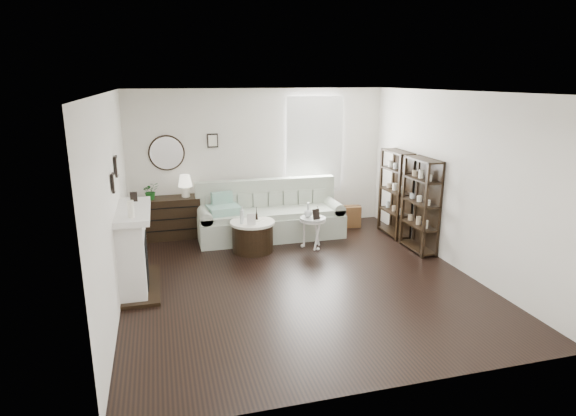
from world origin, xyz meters
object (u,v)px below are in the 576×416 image
object	(u,v)px
sofa	(270,218)
dresser	(169,218)
drum_table	(253,236)
pedestal_table	(313,220)

from	to	relation	value
sofa	dresser	world-z (taller)	sofa
dresser	sofa	bearing A→B (deg)	-11.96
sofa	drum_table	size ratio (longest dim) A/B	3.50
dresser	drum_table	distance (m)	1.76
dresser	drum_table	bearing A→B (deg)	-39.46
drum_table	pedestal_table	distance (m)	1.07
sofa	pedestal_table	xyz separation A→B (m)	(0.57, -0.85, 0.16)
sofa	pedestal_table	size ratio (longest dim) A/B	4.84
dresser	pedestal_table	distance (m)	2.70
pedestal_table	sofa	bearing A→B (deg)	124.05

